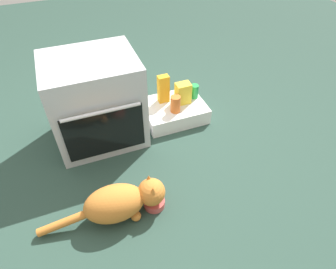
% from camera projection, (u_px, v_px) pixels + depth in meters
% --- Properties ---
extents(ground, '(8.00, 8.00, 0.00)m').
position_uv_depth(ground, '(131.00, 176.00, 2.02)').
color(ground, '#284238').
extents(oven, '(0.64, 0.58, 0.67)m').
position_uv_depth(oven, '(96.00, 101.00, 2.10)').
color(oven, '#B7BABF').
rests_on(oven, ground).
extents(pantry_cabinet, '(0.51, 0.39, 0.13)m').
position_uv_depth(pantry_cabinet, '(174.00, 111.00, 2.46)').
color(pantry_cabinet, white).
rests_on(pantry_cabinet, ground).
extents(food_bowl, '(0.14, 0.14, 0.08)m').
position_uv_depth(food_bowl, '(154.00, 202.00, 1.83)').
color(food_bowl, '#C64C47').
rests_on(food_bowl, ground).
extents(cat, '(0.78, 0.25, 0.25)m').
position_uv_depth(cat, '(121.00, 201.00, 1.72)').
color(cat, '#C6752D').
rests_on(cat, ground).
extents(snack_bag, '(0.12, 0.09, 0.18)m').
position_uv_depth(snack_bag, '(183.00, 93.00, 2.37)').
color(snack_bag, yellow).
rests_on(snack_bag, pantry_cabinet).
extents(sauce_jar, '(0.08, 0.08, 0.14)m').
position_uv_depth(sauce_jar, '(175.00, 104.00, 2.30)').
color(sauce_jar, '#D16023').
rests_on(sauce_jar, pantry_cabinet).
extents(soda_can, '(0.07, 0.07, 0.12)m').
position_uv_depth(soda_can, '(194.00, 91.00, 2.45)').
color(soda_can, green).
rests_on(soda_can, pantry_cabinet).
extents(juice_carton, '(0.09, 0.06, 0.24)m').
position_uv_depth(juice_carton, '(163.00, 89.00, 2.37)').
color(juice_carton, orange).
rests_on(juice_carton, pantry_cabinet).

